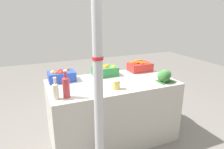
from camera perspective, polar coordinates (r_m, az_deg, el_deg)
name	(u,v)px	position (r m, az deg, el deg)	size (l,w,h in m)	color
ground_plane	(112,136)	(3.06, 0.00, -17.21)	(10.00, 10.00, 0.00)	slate
market_table	(112,110)	(2.84, 0.00, -10.15)	(1.68, 0.89, 0.85)	#B7B2A8
support_pole	(98,66)	(1.78, -4.06, 2.32)	(0.10, 0.10, 2.55)	#B7BABF
apple_crate	(61,75)	(2.76, -14.35, -0.26)	(0.35, 0.24, 0.16)	#2847B7
orange_crate	(105,71)	(2.91, -1.96, 1.12)	(0.35, 0.24, 0.16)	#2D8442
carrot_crate	(140,66)	(3.16, 7.96, 2.28)	(0.35, 0.24, 0.17)	red
broccoli_pile	(164,76)	(2.72, 14.77, -0.41)	(0.22, 0.19, 0.16)	#2D602D
juice_bottle_cloudy	(56,90)	(2.19, -15.81, -4.34)	(0.06, 0.06, 0.24)	beige
juice_bottle_ruby	(66,86)	(2.20, -12.99, -3.26)	(0.08, 0.08, 0.31)	#B2333D
pickle_jar	(116,84)	(2.40, 1.19, -2.82)	(0.10, 0.10, 0.12)	#DBBC56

